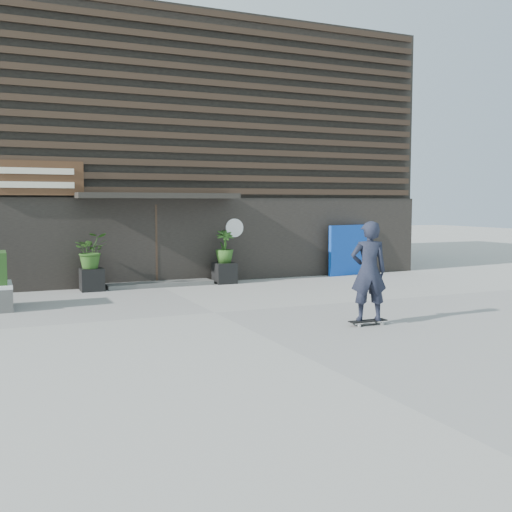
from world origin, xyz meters
name	(u,v)px	position (x,y,z in m)	size (l,w,h in m)	color
ground	(215,313)	(0.00, 0.00, 0.00)	(80.00, 80.00, 0.00)	#9F9D97
entrance_step	(160,284)	(0.00, 4.60, 0.06)	(3.00, 0.80, 0.12)	#4B4B49
planter_pot_left	(92,280)	(-1.90, 4.40, 0.30)	(0.60, 0.60, 0.60)	black
bamboo_left	(91,251)	(-1.90, 4.40, 1.08)	(0.86, 0.75, 0.96)	#2D591E
planter_pot_right	(225,273)	(1.90, 4.40, 0.30)	(0.60, 0.60, 0.60)	black
bamboo_right	(224,247)	(1.90, 4.40, 1.08)	(0.54, 0.54, 0.96)	#2D591E
blue_tarp	(350,250)	(6.40, 4.70, 0.82)	(1.74, 0.12, 1.63)	#0C38A6
building	(120,157)	(0.00, 9.96, 3.99)	(18.00, 11.00, 8.00)	black
skateboarder	(369,271)	(2.25, -2.45, 1.04)	(0.80, 0.65, 2.01)	black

